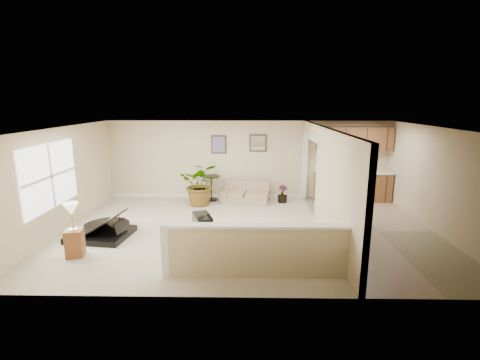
{
  "coord_description": "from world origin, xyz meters",
  "views": [
    {
      "loc": [
        -0.06,
        -8.05,
        3.1
      ],
      "look_at": [
        -0.22,
        0.4,
        1.18
      ],
      "focal_mm": 26.0,
      "sensor_mm": 36.0,
      "label": 1
    }
  ],
  "objects_px": {
    "lamp_stand": "(74,234)",
    "loveseat": "(246,192)",
    "small_plant": "(282,195)",
    "piano": "(100,214)",
    "accent_table": "(211,185)",
    "palm_plant": "(201,184)",
    "piano_bench": "(202,225)"
  },
  "relations": [
    {
      "from": "lamp_stand",
      "to": "loveseat",
      "type": "bearing_deg",
      "value": 49.51
    },
    {
      "from": "small_plant",
      "to": "lamp_stand",
      "type": "height_order",
      "value": "lamp_stand"
    },
    {
      "from": "piano",
      "to": "accent_table",
      "type": "xyz_separation_m",
      "value": [
        2.3,
        3.03,
        -0.0
      ]
    },
    {
      "from": "loveseat",
      "to": "lamp_stand",
      "type": "distance_m",
      "value": 5.33
    },
    {
      "from": "piano",
      "to": "small_plant",
      "type": "bearing_deg",
      "value": 38.86
    },
    {
      "from": "accent_table",
      "to": "palm_plant",
      "type": "relative_size",
      "value": 0.61
    },
    {
      "from": "piano",
      "to": "loveseat",
      "type": "height_order",
      "value": "piano"
    },
    {
      "from": "loveseat",
      "to": "accent_table",
      "type": "xyz_separation_m",
      "value": [
        -1.09,
        0.12,
        0.2
      ]
    },
    {
      "from": "piano_bench",
      "to": "small_plant",
      "type": "height_order",
      "value": "small_plant"
    },
    {
      "from": "piano",
      "to": "accent_table",
      "type": "relative_size",
      "value": 2.1
    },
    {
      "from": "piano_bench",
      "to": "loveseat",
      "type": "height_order",
      "value": "loveseat"
    },
    {
      "from": "piano",
      "to": "loveseat",
      "type": "xyz_separation_m",
      "value": [
        3.39,
        2.91,
        -0.2
      ]
    },
    {
      "from": "piano_bench",
      "to": "small_plant",
      "type": "bearing_deg",
      "value": 51.35
    },
    {
      "from": "piano",
      "to": "accent_table",
      "type": "height_order",
      "value": "piano"
    },
    {
      "from": "piano",
      "to": "lamp_stand",
      "type": "distance_m",
      "value": 1.14
    },
    {
      "from": "accent_table",
      "to": "lamp_stand",
      "type": "relative_size",
      "value": 0.71
    },
    {
      "from": "accent_table",
      "to": "lamp_stand",
      "type": "distance_m",
      "value": 4.79
    },
    {
      "from": "piano",
      "to": "piano_bench",
      "type": "distance_m",
      "value": 2.39
    },
    {
      "from": "accent_table",
      "to": "palm_plant",
      "type": "bearing_deg",
      "value": -115.9
    },
    {
      "from": "piano_bench",
      "to": "palm_plant",
      "type": "xyz_separation_m",
      "value": [
        -0.33,
        2.4,
        0.41
      ]
    },
    {
      "from": "piano_bench",
      "to": "small_plant",
      "type": "relative_size",
      "value": 1.31
    },
    {
      "from": "loveseat",
      "to": "lamp_stand",
      "type": "height_order",
      "value": "lamp_stand"
    },
    {
      "from": "loveseat",
      "to": "palm_plant",
      "type": "xyz_separation_m",
      "value": [
        -1.34,
        -0.41,
        0.33
      ]
    },
    {
      "from": "accent_table",
      "to": "lamp_stand",
      "type": "xyz_separation_m",
      "value": [
        -2.37,
        -4.17,
        -0.03
      ]
    },
    {
      "from": "palm_plant",
      "to": "piano",
      "type": "bearing_deg",
      "value": -129.26
    },
    {
      "from": "palm_plant",
      "to": "lamp_stand",
      "type": "height_order",
      "value": "palm_plant"
    },
    {
      "from": "loveseat",
      "to": "palm_plant",
      "type": "relative_size",
      "value": 1.19
    },
    {
      "from": "accent_table",
      "to": "palm_plant",
      "type": "height_order",
      "value": "palm_plant"
    },
    {
      "from": "piano_bench",
      "to": "accent_table",
      "type": "relative_size",
      "value": 0.9
    },
    {
      "from": "piano_bench",
      "to": "loveseat",
      "type": "distance_m",
      "value": 2.98
    },
    {
      "from": "small_plant",
      "to": "loveseat",
      "type": "bearing_deg",
      "value": 175.6
    },
    {
      "from": "piano",
      "to": "accent_table",
      "type": "distance_m",
      "value": 3.8
    }
  ]
}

